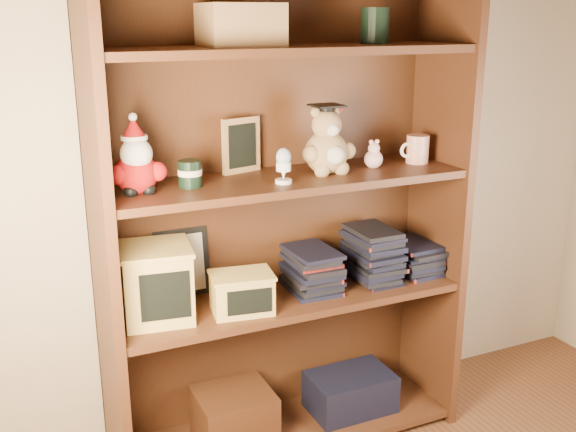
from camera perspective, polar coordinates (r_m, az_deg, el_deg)
name	(u,v)px	position (r m, az deg, el deg)	size (l,w,h in m)	color
bookcase	(281,224)	(2.21, -0.61, -0.69)	(1.20, 0.35, 1.60)	#472514
shelf_lower	(288,297)	(2.25, 0.00, -6.91)	(1.14, 0.33, 0.02)	#472514
shelf_upper	(288,180)	(2.12, 0.00, 3.04)	(1.14, 0.33, 0.02)	#472514
santa_plush	(136,163)	(1.95, -12.72, 4.36)	(0.17, 0.12, 0.24)	#A50F0F
teachers_tin	(190,173)	(2.00, -8.30, 3.59)	(0.07, 0.07, 0.08)	black
chalkboard_plaque	(241,146)	(2.16, -3.99, 5.92)	(0.14, 0.09, 0.18)	#9E7547
egg_cup	(284,164)	(2.02, -0.38, 4.40)	(0.05, 0.05, 0.11)	white
grad_teddy_bear	(327,147)	(2.15, 3.35, 5.88)	(0.19, 0.16, 0.23)	tan
pink_figurine	(374,157)	(2.26, 7.26, 5.01)	(0.06, 0.06, 0.10)	beige
teacher_mug	(417,149)	(2.35, 10.86, 5.58)	(0.11, 0.08, 0.10)	silver
certificate_frame	(182,263)	(2.22, -8.98, -3.94)	(0.18, 0.05, 0.22)	black
treats_box	(157,282)	(2.07, -11.06, -5.53)	(0.24, 0.24, 0.23)	#D3B056
pencils_box	(242,292)	(2.10, -3.92, -6.48)	(0.21, 0.16, 0.13)	#D3B056
book_stack_left	(312,270)	(2.25, 2.05, -4.56)	(0.14, 0.20, 0.14)	black
book_stack_mid	(373,253)	(2.35, 7.18, -3.12)	(0.14, 0.20, 0.19)	black
book_stack_right	(414,256)	(2.46, 10.65, -3.38)	(0.14, 0.20, 0.11)	black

